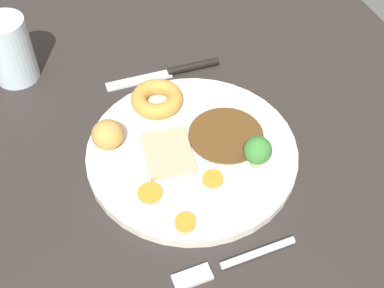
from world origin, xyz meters
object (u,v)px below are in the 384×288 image
(roast_potato_left, at_px, (108,134))
(broccoli_floret, at_px, (258,151))
(fork, at_px, (231,263))
(meat_slice_main, at_px, (168,153))
(knife, at_px, (174,72))
(yorkshire_pudding, at_px, (157,99))
(carrot_coin_front, at_px, (185,222))
(water_glass, at_px, (10,50))
(dinner_plate, at_px, (192,152))
(carrot_coin_side, at_px, (150,193))
(carrot_coin_back, at_px, (210,180))

(roast_potato_left, distance_m, broccoli_floret, 0.20)
(broccoli_floret, height_order, fork, broccoli_floret)
(broccoli_floret, bearing_deg, meat_slice_main, 62.00)
(knife, bearing_deg, broccoli_floret, 101.26)
(meat_slice_main, bearing_deg, yorkshire_pudding, -8.38)
(meat_slice_main, bearing_deg, roast_potato_left, 57.26)
(carrot_coin_front, relative_size, water_glass, 0.25)
(yorkshire_pudding, bearing_deg, knife, -33.96)
(dinner_plate, relative_size, carrot_coin_side, 9.24)
(meat_slice_main, bearing_deg, dinner_plate, -92.09)
(dinner_plate, height_order, broccoli_floret, broccoli_floret)
(yorkshire_pudding, distance_m, knife, 0.09)
(roast_potato_left, bearing_deg, carrot_coin_side, -163.90)
(water_glass, bearing_deg, fork, -155.33)
(carrot_coin_side, bearing_deg, yorkshire_pudding, -20.36)
(carrot_coin_side, relative_size, knife, 0.17)
(carrot_coin_front, height_order, water_glass, water_glass)
(yorkshire_pudding, height_order, carrot_coin_side, yorkshire_pudding)
(broccoli_floret, distance_m, water_glass, 0.41)
(meat_slice_main, distance_m, carrot_coin_side, 0.07)
(dinner_plate, bearing_deg, fork, 175.76)
(carrot_coin_front, distance_m, broccoli_floret, 0.13)
(dinner_plate, bearing_deg, knife, -9.88)
(meat_slice_main, height_order, carrot_coin_side, meat_slice_main)
(dinner_plate, bearing_deg, carrot_coin_back, -176.48)
(carrot_coin_front, distance_m, carrot_coin_side, 0.06)
(dinner_plate, relative_size, roast_potato_left, 6.53)
(carrot_coin_back, height_order, broccoli_floret, broccoli_floret)
(carrot_coin_back, relative_size, knife, 0.14)
(roast_potato_left, xyz_separation_m, broccoli_floret, (-0.10, -0.17, 0.01))
(dinner_plate, xyz_separation_m, carrot_coin_side, (-0.05, 0.07, 0.01))
(carrot_coin_front, bearing_deg, fork, -150.38)
(yorkshire_pudding, relative_size, carrot_coin_back, 2.85)
(yorkshire_pudding, xyz_separation_m, broccoli_floret, (-0.15, -0.09, 0.02))
(meat_slice_main, xyz_separation_m, water_glass, (0.25, 0.17, 0.03))
(carrot_coin_side, height_order, water_glass, water_glass)
(carrot_coin_side, bearing_deg, knife, -25.14)
(dinner_plate, xyz_separation_m, broccoli_floret, (-0.05, -0.07, 0.03))
(carrot_coin_front, bearing_deg, broccoli_floret, -64.90)
(water_glass, bearing_deg, carrot_coin_side, -156.65)
(meat_slice_main, xyz_separation_m, knife, (0.17, -0.06, -0.01))
(dinner_plate, height_order, carrot_coin_back, carrot_coin_back)
(carrot_coin_front, bearing_deg, water_glass, 23.77)
(roast_potato_left, relative_size, fork, 0.29)
(dinner_plate, xyz_separation_m, meat_slice_main, (0.00, 0.03, 0.01))
(carrot_coin_front, height_order, knife, carrot_coin_front)
(carrot_coin_back, relative_size, carrot_coin_side, 0.86)
(dinner_plate, distance_m, roast_potato_left, 0.12)
(dinner_plate, distance_m, meat_slice_main, 0.04)
(carrot_coin_side, distance_m, water_glass, 0.33)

